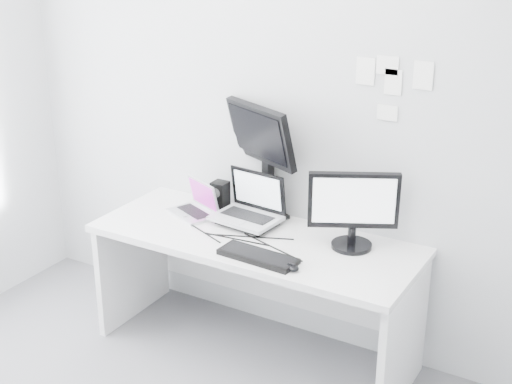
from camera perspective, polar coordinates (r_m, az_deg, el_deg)
back_wall at (r=4.03m, az=2.42°, el=6.36°), size 3.60×0.00×3.60m
desk at (r=4.12m, az=-0.10°, el=-8.11°), size 1.80×0.70×0.73m
macbook at (r=4.20m, az=-5.06°, el=-0.48°), size 0.34×0.30×0.21m
speaker at (r=4.26m, az=-2.82°, el=-0.32°), size 0.09×0.09×0.18m
dell_laptop at (r=4.04m, az=-0.81°, el=-0.63°), size 0.39×0.31×0.30m
rear_monitor at (r=4.10m, az=0.62°, el=2.57°), size 0.53×0.37×0.68m
samsung_monitor at (r=3.78m, az=7.62°, el=-1.36°), size 0.51×0.41×0.43m
keyboard at (r=3.70m, az=0.16°, el=-5.07°), size 0.42×0.17×0.03m
mouse at (r=3.60m, az=2.75°, el=-5.88°), size 0.11×0.09×0.03m
wall_note_0 at (r=3.78m, az=8.56°, el=9.34°), size 0.10×0.00×0.14m
wall_note_1 at (r=3.73m, az=10.68°, el=8.44°), size 0.09×0.00×0.13m
wall_note_2 at (r=3.68m, az=12.94°, el=8.88°), size 0.10×0.00×0.14m
wall_note_3 at (r=3.78m, az=10.23°, el=6.12°), size 0.11×0.00×0.08m
wall_note_4 at (r=3.73m, az=10.25°, el=9.74°), size 0.11×0.00×0.09m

